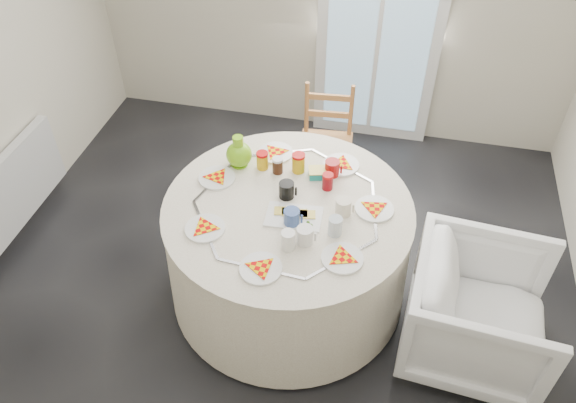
% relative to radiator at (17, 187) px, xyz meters
% --- Properties ---
extents(floor, '(4.00, 4.00, 0.00)m').
position_rel_radiator_xyz_m(floor, '(1.94, -0.20, -0.38)').
color(floor, black).
rests_on(floor, ground).
extents(glass_door, '(1.00, 0.08, 2.10)m').
position_rel_radiator_xyz_m(glass_door, '(2.34, 1.75, 0.67)').
color(glass_door, silver).
rests_on(glass_door, floor).
extents(radiator, '(0.07, 1.00, 0.55)m').
position_rel_radiator_xyz_m(radiator, '(0.00, 0.00, 0.00)').
color(radiator, silver).
rests_on(radiator, floor).
extents(table, '(1.53, 1.53, 0.78)m').
position_rel_radiator_xyz_m(table, '(2.02, -0.17, -0.01)').
color(table, white).
rests_on(table, floor).
extents(wooden_chair, '(0.42, 0.41, 0.88)m').
position_rel_radiator_xyz_m(wooden_chair, '(2.08, 0.90, 0.09)').
color(wooden_chair, '#AE6740').
rests_on(wooden_chair, floor).
extents(armchair, '(0.79, 0.84, 0.80)m').
position_rel_radiator_xyz_m(armchair, '(3.20, -0.38, 0.01)').
color(armchair, white).
rests_on(armchair, floor).
extents(place_settings, '(1.60, 1.60, 0.02)m').
position_rel_radiator_xyz_m(place_settings, '(2.02, -0.17, 0.39)').
color(place_settings, silver).
rests_on(place_settings, table).
extents(jar_cluster, '(0.50, 0.25, 0.14)m').
position_rel_radiator_xyz_m(jar_cluster, '(2.00, 0.09, 0.44)').
color(jar_cluster, '#A06912').
rests_on(jar_cluster, table).
extents(butter_tub, '(0.16, 0.13, 0.05)m').
position_rel_radiator_xyz_m(butter_tub, '(2.16, 0.14, 0.41)').
color(butter_tub, teal).
rests_on(butter_tub, table).
extents(green_pitcher, '(0.21, 0.21, 0.21)m').
position_rel_radiator_xyz_m(green_pitcher, '(1.64, 0.14, 0.49)').
color(green_pitcher, '#72BD14').
rests_on(green_pitcher, table).
extents(cheese_platter, '(0.33, 0.22, 0.04)m').
position_rel_radiator_xyz_m(cheese_platter, '(2.08, -0.25, 0.39)').
color(cheese_platter, silver).
rests_on(cheese_platter, table).
extents(mugs_glasses, '(0.77, 0.77, 0.13)m').
position_rel_radiator_xyz_m(mugs_glasses, '(2.18, -0.20, 0.43)').
color(mugs_glasses, gray).
rests_on(mugs_glasses, table).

